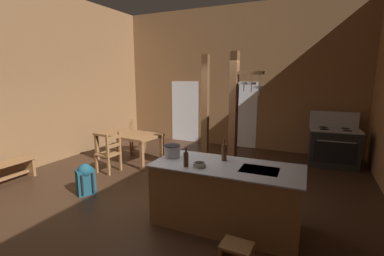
{
  "coord_description": "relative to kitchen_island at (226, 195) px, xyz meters",
  "views": [
    {
      "loc": [
        2.43,
        -4.0,
        2.2
      ],
      "look_at": [
        0.14,
        0.91,
        1.16
      ],
      "focal_mm": 25.1,
      "sensor_mm": 36.0,
      "label": 1
    }
  ],
  "objects": [
    {
      "name": "ground_plane",
      "position": [
        -1.31,
        0.41,
        -0.52
      ],
      "size": [
        8.23,
        9.21,
        0.1
      ],
      "primitive_type": "cube",
      "color": "#382316"
    },
    {
      "name": "support_post_center",
      "position": [
        -1.12,
        1.9,
        0.87
      ],
      "size": [
        0.14,
        0.14,
        2.67
      ],
      "color": "brown",
      "rests_on": "ground_plane"
    },
    {
      "name": "stove_range",
      "position": [
        1.58,
        3.8,
        0.02
      ],
      "size": [
        1.19,
        0.89,
        1.32
      ],
      "color": "black",
      "rests_on": "ground_plane"
    },
    {
      "name": "mixing_bowl_on_counter",
      "position": [
        -0.33,
        -0.23,
        0.5
      ],
      "size": [
        0.18,
        0.18,
        0.06
      ],
      "color": "#B2A893",
      "rests_on": "kitchen_island"
    },
    {
      "name": "backpack",
      "position": [
        -2.74,
        -0.09,
        -0.15
      ],
      "size": [
        0.38,
        0.39,
        0.6
      ],
      "color": "#194756",
      "rests_on": "ground_plane"
    },
    {
      "name": "kitchen_island",
      "position": [
        0.0,
        0.0,
        0.0
      ],
      "size": [
        2.18,
        1.01,
        0.93
      ],
      "color": "olive",
      "rests_on": "ground_plane"
    },
    {
      "name": "stockpot_on_counter",
      "position": [
        -0.92,
        0.02,
        0.57
      ],
      "size": [
        0.33,
        0.26,
        0.2
      ],
      "color": "#A8AAB2",
      "rests_on": "kitchen_island"
    },
    {
      "name": "wall_left",
      "position": [
        -5.09,
        0.41,
        1.69
      ],
      "size": [
        0.14,
        9.21,
        4.32
      ],
      "primitive_type": "cube",
      "color": "brown",
      "rests_on": "ground_plane"
    },
    {
      "name": "step_stool",
      "position": [
        0.41,
        -0.85,
        -0.29
      ],
      "size": [
        0.37,
        0.29,
        0.3
      ],
      "color": "olive",
      "rests_on": "ground_plane"
    },
    {
      "name": "wall_back",
      "position": [
        -1.31,
        4.69,
        1.69
      ],
      "size": [
        8.23,
        0.14,
        4.32
      ],
      "primitive_type": "cube",
      "color": "brown",
      "rests_on": "ground_plane"
    },
    {
      "name": "dining_table",
      "position": [
        -3.3,
        1.94,
        0.18
      ],
      "size": [
        1.78,
        1.07,
        0.74
      ],
      "color": "olive",
      "rests_on": "ground_plane"
    },
    {
      "name": "glazed_panel_back_right",
      "position": [
        -0.94,
        4.61,
        0.56
      ],
      "size": [
        0.84,
        0.01,
        2.05
      ],
      "primitive_type": "cube",
      "color": "white",
      "rests_on": "ground_plane"
    },
    {
      "name": "ladderback_chair_by_post",
      "position": [
        -3.15,
        1.04,
        -0.01
      ],
      "size": [
        0.47,
        0.47,
        0.95
      ],
      "color": "olive",
      "rests_on": "ground_plane"
    },
    {
      "name": "ladderback_chair_near_window",
      "position": [
        -3.71,
        2.79,
        -0.01
      ],
      "size": [
        0.6,
        0.6,
        0.95
      ],
      "color": "olive",
      "rests_on": "ground_plane"
    },
    {
      "name": "support_post_with_pot_rack",
      "position": [
        -0.29,
        1.42,
        0.97
      ],
      "size": [
        0.67,
        0.26,
        2.67
      ],
      "color": "brown",
      "rests_on": "ground_plane"
    },
    {
      "name": "bottle_tall_on_counter",
      "position": [
        -0.51,
        -0.3,
        0.58
      ],
      "size": [
        0.07,
        0.07,
        0.28
      ],
      "color": "#56331E",
      "rests_on": "kitchen_island"
    },
    {
      "name": "bottle_short_on_counter",
      "position": [
        -0.11,
        0.21,
        0.6
      ],
      "size": [
        0.08,
        0.08,
        0.34
      ],
      "color": "#56331E",
      "rests_on": "kitchen_island"
    },
    {
      "name": "glazed_door_back_left",
      "position": [
        -2.98,
        4.61,
        0.56
      ],
      "size": [
        1.0,
        0.01,
        2.05
      ],
      "primitive_type": "cube",
      "color": "white",
      "rests_on": "ground_plane"
    }
  ]
}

